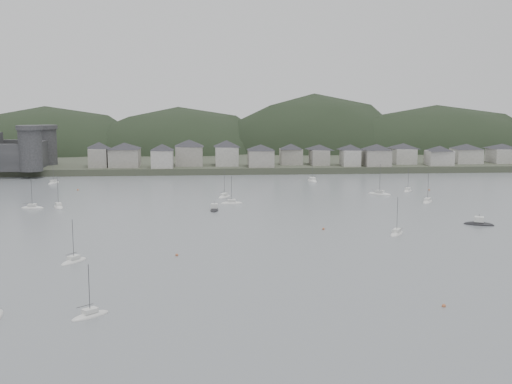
{
  "coord_description": "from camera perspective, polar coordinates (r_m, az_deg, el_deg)",
  "views": [
    {
      "loc": [
        -14.7,
        -120.84,
        34.7
      ],
      "look_at": [
        0.0,
        75.0,
        6.0
      ],
      "focal_mm": 45.18,
      "sensor_mm": 36.0,
      "label": 1
    }
  ],
  "objects": [
    {
      "name": "motor_launch_near",
      "position": [
        188.28,
        19.13,
        -2.68
      ],
      "size": [
        8.61,
        6.14,
        3.94
      ],
      "rotation": [
        0.0,
        0.0,
        1.13
      ],
      "color": "black",
      "rests_on": "ground"
    },
    {
      "name": "far_shore_land",
      "position": [
        417.43,
        -2.27,
        3.75
      ],
      "size": [
        900.0,
        250.0,
        3.0
      ],
      "primitive_type": "cube",
      "color": "#383D2D",
      "rests_on": "ground"
    },
    {
      "name": "motor_launch_far",
      "position": [
        200.98,
        -3.71,
        -1.56
      ],
      "size": [
        3.07,
        7.13,
        3.68
      ],
      "rotation": [
        0.0,
        0.0,
        3.06
      ],
      "color": "black",
      "rests_on": "ground"
    },
    {
      "name": "mooring_buoys",
      "position": [
        184.5,
        5.62,
        -2.52
      ],
      "size": [
        142.01,
        145.66,
        0.7
      ],
      "color": "#B2603B",
      "rests_on": "ground"
    },
    {
      "name": "moored_fleet",
      "position": [
        195.18,
        -5.24,
        -1.91
      ],
      "size": [
        234.83,
        175.1,
        13.44
      ],
      "color": "silver",
      "rests_on": "ground"
    },
    {
      "name": "forested_ridge",
      "position": [
        393.43,
        -1.42,
        1.6
      ],
      "size": [
        851.55,
        103.94,
        102.57
      ],
      "color": "black",
      "rests_on": "ground"
    },
    {
      "name": "waterfront_town",
      "position": [
        312.2,
        7.81,
        3.45
      ],
      "size": [
        451.48,
        28.46,
        12.92
      ],
      "color": "gray",
      "rests_on": "far_shore_land"
    },
    {
      "name": "ground",
      "position": [
        126.58,
        2.57,
        -7.6
      ],
      "size": [
        900.0,
        900.0,
        0.0
      ],
      "primitive_type": "plane",
      "color": "slate",
      "rests_on": "ground"
    }
  ]
}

